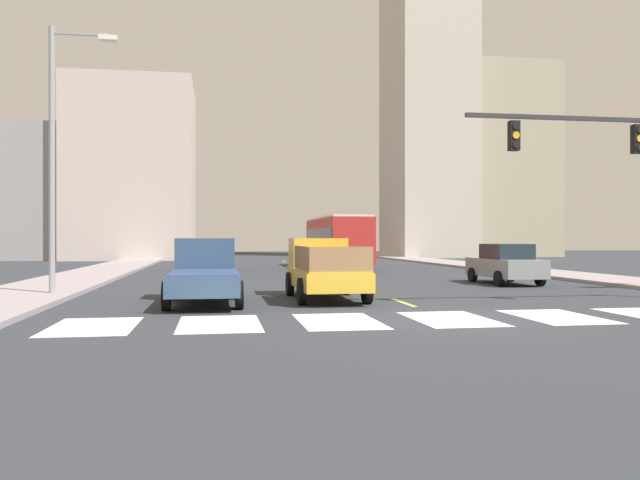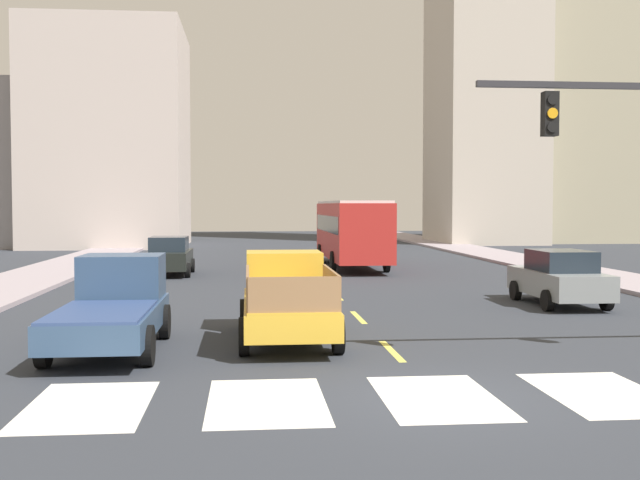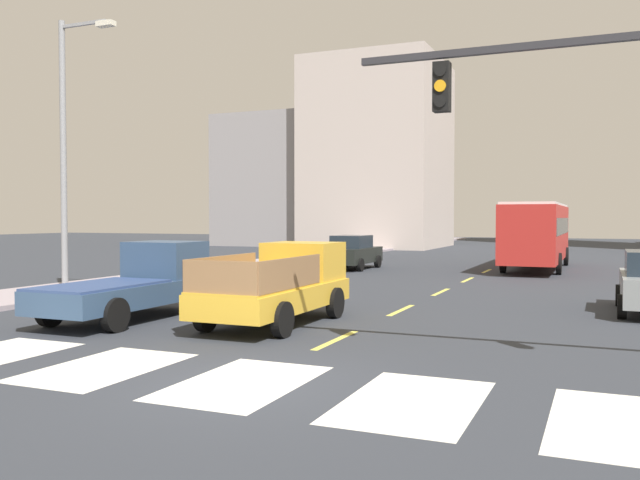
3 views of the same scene
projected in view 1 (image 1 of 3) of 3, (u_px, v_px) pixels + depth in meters
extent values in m
plane|color=#2F333B|center=(451.00, 319.00, 15.58)|extent=(160.00, 160.00, 0.00)
cube|color=#9B8F98|center=(541.00, 273.00, 35.26)|extent=(3.62, 110.00, 0.15)
cube|color=#9B8F98|center=(84.00, 277.00, 31.44)|extent=(3.62, 110.00, 0.15)
cube|color=silver|center=(93.00, 326.00, 14.25)|extent=(1.86, 3.09, 0.01)
cube|color=silver|center=(219.00, 324.00, 14.70)|extent=(1.86, 3.09, 0.01)
cube|color=silver|center=(338.00, 321.00, 15.14)|extent=(1.86, 3.09, 0.01)
cube|color=silver|center=(451.00, 319.00, 15.58)|extent=(1.86, 3.09, 0.01)
cube|color=silver|center=(557.00, 317.00, 16.02)|extent=(1.86, 3.09, 0.01)
cube|color=#D3CD52|center=(403.00, 303.00, 19.53)|extent=(0.16, 2.40, 0.01)
cube|color=#D3CD52|center=(366.00, 290.00, 24.46)|extent=(0.16, 2.40, 0.01)
cube|color=#D3CD52|center=(341.00, 281.00, 29.40)|extent=(0.16, 2.40, 0.01)
cube|color=#D3CD52|center=(323.00, 275.00, 34.34)|extent=(0.16, 2.40, 0.01)
cube|color=#D3CD52|center=(309.00, 270.00, 39.27)|extent=(0.16, 2.40, 0.01)
cube|color=#D3CD52|center=(299.00, 267.00, 44.21)|extent=(0.16, 2.40, 0.01)
cube|color=#D3CD52|center=(291.00, 264.00, 49.15)|extent=(0.16, 2.40, 0.01)
cube|color=#D3CD52|center=(284.00, 261.00, 54.08)|extent=(0.16, 2.40, 0.01)
cube|color=gold|center=(326.00, 278.00, 20.53)|extent=(1.96, 5.20, 0.56)
cube|color=gold|center=(318.00, 253.00, 22.20)|extent=(1.84, 1.60, 1.00)
cube|color=#19232D|center=(316.00, 247.00, 22.64)|extent=(1.72, 0.08, 0.56)
cube|color=gold|center=(331.00, 270.00, 19.59)|extent=(1.84, 3.30, 0.06)
cylinder|color=black|center=(290.00, 284.00, 21.91)|extent=(0.22, 0.80, 0.80)
cylinder|color=black|center=(346.00, 283.00, 22.22)|extent=(0.22, 0.80, 0.80)
cylinder|color=black|center=(302.00, 291.00, 18.83)|extent=(0.22, 0.80, 0.80)
cylinder|color=black|center=(367.00, 291.00, 19.14)|extent=(0.22, 0.80, 0.80)
cube|color=olive|center=(302.00, 258.00, 19.44)|extent=(0.06, 3.17, 0.70)
cube|color=olive|center=(360.00, 257.00, 19.73)|extent=(0.06, 3.17, 0.70)
cube|color=olive|center=(341.00, 259.00, 18.02)|extent=(1.80, 0.06, 0.70)
cube|color=#314A6C|center=(204.00, 281.00, 19.05)|extent=(1.96, 5.20, 0.56)
cube|color=#314A6C|center=(205.00, 254.00, 20.73)|extent=(1.84, 1.60, 1.00)
cube|color=#19232D|center=(205.00, 248.00, 21.16)|extent=(1.72, 0.08, 0.56)
cube|color=navy|center=(204.00, 273.00, 18.11)|extent=(1.84, 3.30, 0.06)
cylinder|color=black|center=(174.00, 287.00, 20.43)|extent=(0.22, 0.80, 0.80)
cylinder|color=black|center=(236.00, 286.00, 20.75)|extent=(0.22, 0.80, 0.80)
cylinder|color=black|center=(166.00, 296.00, 17.35)|extent=(0.22, 0.80, 0.80)
cylinder|color=black|center=(239.00, 295.00, 17.67)|extent=(0.22, 0.80, 0.80)
cube|color=red|center=(337.00, 240.00, 41.76)|extent=(2.50, 10.80, 2.70)
cube|color=#19232D|center=(337.00, 235.00, 41.76)|extent=(2.52, 9.94, 0.80)
cube|color=silver|center=(337.00, 218.00, 41.76)|extent=(2.40, 10.37, 0.12)
cylinder|color=black|center=(311.00, 259.00, 44.87)|extent=(0.22, 1.00, 1.00)
cylinder|color=black|center=(346.00, 259.00, 45.27)|extent=(0.22, 1.00, 1.00)
cylinder|color=black|center=(326.00, 262.00, 38.63)|extent=(0.22, 1.00, 1.00)
cylinder|color=black|center=(366.00, 262.00, 39.03)|extent=(0.22, 1.00, 1.00)
cube|color=gray|center=(505.00, 268.00, 27.55)|extent=(1.80, 4.40, 0.76)
cube|color=#1E2833|center=(506.00, 251.00, 27.40)|extent=(1.58, 2.11, 0.64)
cylinder|color=black|center=(472.00, 275.00, 28.75)|extent=(0.22, 0.64, 0.64)
cylinder|color=black|center=(510.00, 274.00, 29.04)|extent=(0.22, 0.64, 0.64)
cylinder|color=black|center=(499.00, 279.00, 26.06)|extent=(0.22, 0.64, 0.64)
cylinder|color=black|center=(540.00, 278.00, 26.35)|extent=(0.22, 0.64, 0.64)
cube|color=black|center=(201.00, 260.00, 36.95)|extent=(1.80, 4.40, 0.76)
cube|color=#1E2833|center=(200.00, 248.00, 36.80)|extent=(1.58, 2.11, 0.64)
cylinder|color=black|center=(186.00, 266.00, 38.15)|extent=(0.22, 0.64, 0.64)
cylinder|color=black|center=(216.00, 266.00, 38.44)|extent=(0.22, 0.64, 0.64)
cylinder|color=black|center=(183.00, 268.00, 35.46)|extent=(0.22, 0.64, 0.64)
cylinder|color=black|center=(216.00, 268.00, 35.75)|extent=(0.22, 0.64, 0.64)
cube|color=#2D2D33|center=(622.00, 120.00, 18.65)|extent=(9.57, 0.12, 0.12)
cube|color=black|center=(637.00, 139.00, 18.72)|extent=(0.28, 0.24, 0.84)
cylinder|color=black|center=(640.00, 130.00, 18.59)|extent=(0.20, 0.04, 0.20)
cylinder|color=orange|center=(640.00, 139.00, 18.60)|extent=(0.20, 0.04, 0.20)
cylinder|color=black|center=(640.00, 147.00, 18.60)|extent=(0.20, 0.04, 0.20)
cube|color=black|center=(514.00, 136.00, 18.11)|extent=(0.28, 0.24, 0.84)
cylinder|color=black|center=(516.00, 126.00, 17.99)|extent=(0.20, 0.04, 0.20)
cylinder|color=orange|center=(516.00, 135.00, 17.99)|extent=(0.20, 0.04, 0.20)
cylinder|color=black|center=(516.00, 144.00, 17.99)|extent=(0.20, 0.04, 0.20)
cylinder|color=gray|center=(52.00, 162.00, 21.33)|extent=(0.20, 0.20, 9.00)
cube|color=gray|center=(80.00, 34.00, 21.46)|extent=(1.80, 0.10, 0.10)
cube|color=silver|center=(108.00, 38.00, 21.60)|extent=(0.60, 0.28, 0.16)
cube|color=#BEB4A5|center=(427.00, 74.00, 67.70)|extent=(7.86, 10.01, 38.51)
cube|color=beige|center=(134.00, 172.00, 60.70)|extent=(11.18, 11.53, 16.36)
cube|color=gray|center=(34.00, 195.00, 60.54)|extent=(11.38, 11.41, 12.11)
cube|color=#A29B81|center=(499.00, 163.00, 71.59)|extent=(9.64, 10.66, 20.65)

